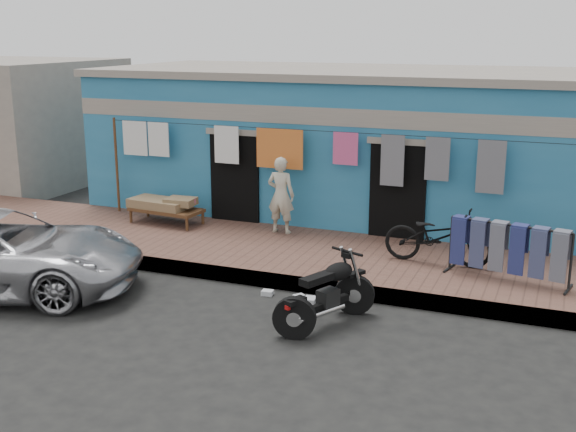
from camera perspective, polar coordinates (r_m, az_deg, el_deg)
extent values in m
plane|color=black|center=(10.84, -3.97, -8.37)|extent=(80.00, 80.00, 0.00)
cube|color=brown|center=(13.39, 1.59, -3.25)|extent=(28.00, 3.00, 0.25)
cube|color=gray|center=(12.11, -0.79, -5.20)|extent=(28.00, 0.10, 0.25)
cube|color=#256A96|center=(16.77, 6.39, 5.46)|extent=(12.00, 5.00, 3.20)
cube|color=#9E9384|center=(14.33, 3.84, 7.82)|extent=(12.00, 0.14, 0.35)
cube|color=#9E9384|center=(16.59, 6.55, 11.20)|extent=(12.20, 5.20, 0.16)
cube|color=black|center=(15.31, -4.20, 2.56)|extent=(1.10, 0.10, 2.10)
cube|color=black|center=(14.16, 8.65, 1.45)|extent=(1.10, 0.10, 2.10)
cylinder|color=brown|center=(16.48, -13.39, 3.94)|extent=(0.06, 0.06, 2.10)
cylinder|color=black|center=(14.06, 3.43, 6.68)|extent=(10.00, 0.01, 0.01)
cube|color=silver|center=(16.09, -11.99, 6.04)|extent=(0.60, 0.02, 0.75)
cube|color=silver|center=(15.77, -10.19, 5.98)|extent=(0.50, 0.02, 0.73)
cube|color=silver|center=(14.98, -4.88, 5.63)|extent=(0.55, 0.02, 0.78)
cube|color=#CC4C26|center=(14.50, -0.67, 5.34)|extent=(1.00, 0.02, 0.80)
cube|color=#CC4C83|center=(14.02, 4.56, 5.33)|extent=(0.50, 0.02, 0.63)
cube|color=slate|center=(13.81, 8.25, 4.36)|extent=(0.45, 0.02, 0.98)
cube|color=slate|center=(13.62, 11.72, 4.43)|extent=(0.45, 0.02, 0.81)
cube|color=slate|center=(13.51, 15.74, 3.75)|extent=(0.50, 0.02, 0.97)
imported|color=beige|center=(14.34, -0.56, 1.66)|extent=(0.56, 0.38, 1.54)
imported|color=black|center=(12.73, 11.77, -1.13)|extent=(1.85, 0.68, 1.19)
cube|color=silver|center=(11.85, -1.63, -6.08)|extent=(0.20, 0.16, 0.08)
cube|color=silver|center=(11.66, 0.87, -6.43)|extent=(0.20, 0.21, 0.08)
cube|color=silver|center=(11.52, 1.76, -6.68)|extent=(0.20, 0.24, 0.09)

